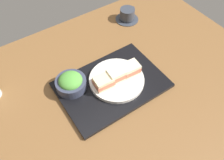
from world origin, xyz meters
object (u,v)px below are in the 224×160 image
Objects in this scene: sandwich_plate at (117,80)px; sandwich_middle at (117,75)px; sandwich_near at (103,82)px; coffee_cup at (127,15)px; sandwich_far at (130,69)px; salad_bowl at (71,83)px.

sandwich_middle reaches higher than sandwich_plate.
sandwich_near reaches higher than coffee_cup.
sandwich_plate is 1.85× the size of coffee_cup.
sandwich_far is (6.47, -0.31, -0.18)cm from sandwich_middle.
coffee_cup is at bearing 48.20° from sandwich_plate.
sandwich_far is at bearing -19.24° from salad_bowl.
sandwich_near is 1.05× the size of sandwich_far.
sandwich_far is 25.12cm from salad_bowl.
coffee_cup is at bearing 48.20° from sandwich_middle.
sandwich_plate is at bearing -131.80° from coffee_cup.
sandwich_far is at bearing -2.73° from sandwich_middle.
sandwich_far reaches higher than sandwich_plate.
sandwich_near is at bearing 177.27° from sandwich_far.
coffee_cup is at bearing 42.27° from sandwich_near.
sandwich_far is at bearing -2.73° from sandwich_near.
salad_bowl is (-17.24, 7.96, 2.24)cm from sandwich_plate.
sandwich_near is 48.74cm from coffee_cup.
sandwich_plate is 44.34cm from coffee_cup.
sandwich_near is 0.99× the size of sandwich_middle.
sandwich_middle reaches higher than sandwich_near.
salad_bowl reaches higher than sandwich_near.
sandwich_near is at bearing 177.27° from sandwich_plate.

